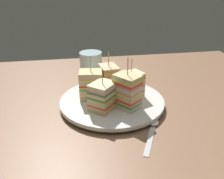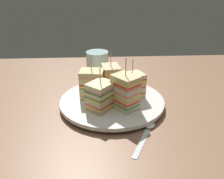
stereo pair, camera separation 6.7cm
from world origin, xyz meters
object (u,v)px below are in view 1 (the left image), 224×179
object	(u,v)px
sandwich_wedge_2	(91,85)
sandwich_wedge_3	(103,96)
plate	(112,102)
chip_pile	(108,97)
drinking_glass	(91,68)
sandwich_wedge_4	(127,91)
sandwich_wedge_0	(131,85)
sandwich_wedge_1	(108,79)
spoon	(153,127)

from	to	relation	value
sandwich_wedge_2	sandwich_wedge_3	world-z (taller)	sandwich_wedge_2
plate	sandwich_wedge_2	size ratio (longest dim) A/B	2.35
sandwich_wedge_3	plate	bearing A→B (deg)	7.30
sandwich_wedge_2	chip_pile	xyz separation A→B (cm)	(-4.19, 2.75, -2.61)
plate	drinking_glass	bearing A→B (deg)	-79.19
sandwich_wedge_4	drinking_glass	world-z (taller)	sandwich_wedge_4
sandwich_wedge_0	sandwich_wedge_1	size ratio (longest dim) A/B	0.94
sandwich_wedge_3	chip_pile	xyz separation A→B (cm)	(-1.96, -3.88, -2.23)
sandwich_wedge_3	sandwich_wedge_1	bearing A→B (deg)	24.64
sandwich_wedge_1	sandwich_wedge_2	world-z (taller)	sandwich_wedge_2
sandwich_wedge_2	drinking_glass	bearing A→B (deg)	92.64
sandwich_wedge_4	drinking_glass	size ratio (longest dim) A/B	1.46
sandwich_wedge_1	sandwich_wedge_2	bearing A→B (deg)	-63.08
sandwich_wedge_4	sandwich_wedge_0	bearing A→B (deg)	-61.12
spoon	drinking_glass	size ratio (longest dim) A/B	1.45
plate	sandwich_wedge_2	distance (cm)	7.34
chip_pile	sandwich_wedge_4	bearing A→B (deg)	136.82
sandwich_wedge_4	spoon	size ratio (longest dim) A/B	1.01
sandwich_wedge_2	sandwich_wedge_4	world-z (taller)	sandwich_wedge_4
plate	sandwich_wedge_1	world-z (taller)	sandwich_wedge_1
sandwich_wedge_0	sandwich_wedge_4	distance (cm)	6.67
sandwich_wedge_1	spoon	xyz separation A→B (cm)	(-7.69, 18.71, -5.26)
sandwich_wedge_0	plate	bearing A→B (deg)	-9.14
sandwich_wedge_3	drinking_glass	bearing A→B (deg)	42.36
sandwich_wedge_3	spoon	size ratio (longest dim) A/B	0.83
sandwich_wedge_3	drinking_glass	world-z (taller)	sandwich_wedge_3
sandwich_wedge_0	sandwich_wedge_2	size ratio (longest dim) A/B	0.91
plate	sandwich_wedge_3	distance (cm)	7.10
sandwich_wedge_1	spoon	distance (cm)	20.90
sandwich_wedge_1	sandwich_wedge_4	xyz separation A→B (cm)	(-3.15, 10.50, 0.62)
plate	spoon	xyz separation A→B (cm)	(-7.56, 13.03, -0.70)
sandwich_wedge_3	chip_pile	bearing A→B (deg)	13.95
sandwich_wedge_0	sandwich_wedge_2	world-z (taller)	sandwich_wedge_2
drinking_glass	sandwich_wedge_2	bearing A→B (deg)	85.24
plate	sandwich_wedge_4	size ratio (longest dim) A/B	2.10
spoon	sandwich_wedge_1	bearing A→B (deg)	47.62
plate	chip_pile	size ratio (longest dim) A/B	3.65
sandwich_wedge_1	drinking_glass	size ratio (longest dim) A/B	1.26
sandwich_wedge_3	spoon	bearing A→B (deg)	-87.04
plate	chip_pile	xyz separation A→B (cm)	(1.18, 0.87, 2.03)
sandwich_wedge_2	spoon	xyz separation A→B (cm)	(-12.93, 14.91, -5.34)
sandwich_wedge_2	drinking_glass	world-z (taller)	sandwich_wedge_2
sandwich_wedge_0	sandwich_wedge_2	distance (cm)	10.93
sandwich_wedge_2	sandwich_wedge_3	bearing A→B (deg)	-64.00
sandwich_wedge_2	chip_pile	world-z (taller)	sandwich_wedge_2
sandwich_wedge_4	chip_pile	xyz separation A→B (cm)	(4.20, -3.94, -3.14)
drinking_glass	sandwich_wedge_3	bearing A→B (deg)	91.64
plate	chip_pile	world-z (taller)	chip_pile
sandwich_wedge_0	sandwich_wedge_1	bearing A→B (deg)	-60.02
sandwich_wedge_0	spoon	world-z (taller)	sandwich_wedge_0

